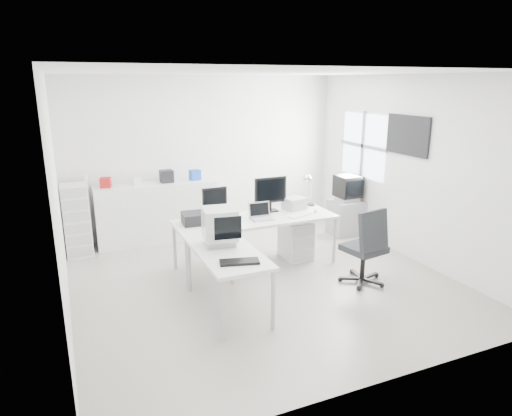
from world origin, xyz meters
name	(u,v)px	position (x,y,z in m)	size (l,w,h in m)	color
floor	(262,280)	(0.00, 0.00, 0.00)	(5.00, 5.00, 0.01)	beige
ceiling	(262,72)	(0.00, 0.00, 2.80)	(5.00, 5.00, 0.01)	white
back_wall	(205,155)	(0.00, 2.50, 1.40)	(5.00, 0.02, 2.80)	white
left_wall	(57,202)	(-2.50, 0.00, 1.40)	(0.02, 5.00, 2.80)	white
right_wall	(411,169)	(2.50, 0.00, 1.40)	(0.02, 5.00, 2.80)	white
window	(363,146)	(2.48, 1.20, 1.60)	(0.02, 1.20, 1.10)	white
wall_picture	(408,135)	(2.47, 0.10, 1.90)	(0.04, 0.90, 0.60)	black
main_desk	(256,242)	(0.14, 0.51, 0.38)	(2.40, 0.80, 0.75)	white
side_desk	(228,280)	(-0.71, -0.59, 0.38)	(0.70, 1.40, 0.75)	white
drawer_pedestal	(296,240)	(0.84, 0.56, 0.30)	(0.40, 0.50, 0.60)	white
inkjet_printer	(198,218)	(-0.71, 0.61, 0.83)	(0.44, 0.34, 0.16)	black
lcd_monitor_small	(215,203)	(-0.41, 0.76, 0.98)	(0.37, 0.21, 0.47)	black
lcd_monitor_large	(270,194)	(0.49, 0.76, 1.02)	(0.52, 0.21, 0.54)	black
laptop	(262,212)	(0.19, 0.41, 0.86)	(0.33, 0.34, 0.22)	#B7B7BA
white_keyboard	(300,215)	(0.79, 0.36, 0.76)	(0.40, 0.13, 0.02)	white
white_mouse	(316,211)	(1.09, 0.41, 0.78)	(0.05, 0.05, 0.05)	white
laser_printer	(294,203)	(0.89, 0.73, 0.84)	(0.32, 0.27, 0.18)	#A5A5A5
desk_lamp	(311,191)	(1.24, 0.81, 0.98)	(0.16, 0.16, 0.47)	silver
crt_monitor	(220,228)	(-0.71, -0.34, 0.96)	(0.36, 0.36, 0.42)	#B7B7BA
black_keyboard	(239,262)	(-0.71, -0.99, 0.76)	(0.44, 0.18, 0.03)	black
office_chair	(364,245)	(1.25, -0.61, 0.55)	(0.64, 0.64, 1.10)	#292C2F
tv_cabinet	(346,218)	(2.22, 1.21, 0.31)	(0.57, 0.47, 0.63)	gray
crt_tv	(348,189)	(2.22, 1.21, 0.85)	(0.50, 0.48, 0.45)	black
sideboard	(157,212)	(-0.98, 2.24, 0.51)	(2.04, 0.51, 1.02)	white
clutter_box_a	(106,183)	(-1.78, 2.24, 1.10)	(0.16, 0.15, 0.16)	#A51817
clutter_box_b	(137,181)	(-1.28, 2.24, 1.09)	(0.13, 0.11, 0.13)	white
clutter_box_c	(167,176)	(-0.78, 2.24, 1.13)	(0.21, 0.19, 0.21)	black
clutter_box_d	(195,175)	(-0.28, 2.24, 1.11)	(0.18, 0.15, 0.18)	#1843AA
clutter_bottle	(86,182)	(-2.08, 2.28, 1.13)	(0.07, 0.07, 0.22)	white
filing_cabinet	(77,220)	(-2.28, 2.09, 0.57)	(0.40, 0.48, 1.14)	white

